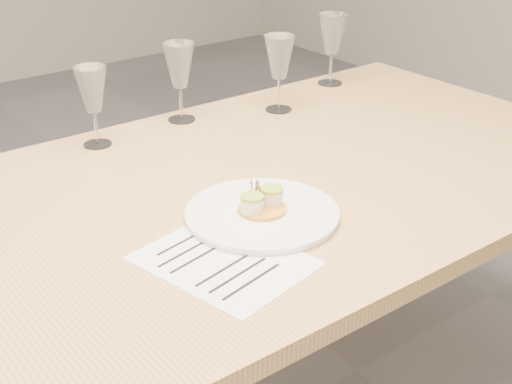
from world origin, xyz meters
TOP-DOWN VIEW (x-y plane):
  - dining_table at (0.00, 0.00)m, footprint 2.40×1.00m
  - dinner_plate at (0.18, -0.15)m, footprint 0.31×0.31m
  - recipe_sheet at (0.02, -0.24)m, footprint 0.29×0.34m
  - wine_glass_1 at (0.09, 0.40)m, footprint 0.08×0.08m
  - wine_glass_2 at (0.35, 0.43)m, footprint 0.09×0.09m
  - wine_glass_3 at (0.61, 0.33)m, footprint 0.09×0.09m
  - wine_glass_4 at (0.90, 0.42)m, footprint 0.09×0.09m

SIDE VIEW (x-z plane):
  - dining_table at x=0.00m, z-range 0.31..1.06m
  - recipe_sheet at x=0.02m, z-range 0.75..0.75m
  - dinner_plate at x=0.18m, z-range 0.72..0.80m
  - wine_glass_1 at x=0.09m, z-range 0.79..0.99m
  - wine_glass_3 at x=0.61m, z-range 0.79..1.01m
  - wine_glass_2 at x=0.35m, z-range 0.79..1.01m
  - wine_glass_4 at x=0.90m, z-range 0.79..1.01m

